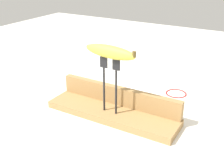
# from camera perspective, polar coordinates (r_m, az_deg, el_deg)

# --- Properties ---
(ground_plane) EXTENTS (3.00, 3.00, 0.00)m
(ground_plane) POSITION_cam_1_polar(r_m,az_deg,el_deg) (1.02, 0.00, -6.44)
(ground_plane) COLOR white
(wooden_board) EXTENTS (0.48, 0.13, 0.03)m
(wooden_board) POSITION_cam_1_polar(r_m,az_deg,el_deg) (1.01, 0.00, -5.83)
(wooden_board) COLOR #A87F4C
(wooden_board) RESTS_ON ground
(board_backstop) EXTENTS (0.47, 0.02, 0.07)m
(board_backstop) POSITION_cam_1_polar(r_m,az_deg,el_deg) (1.03, 1.47, -2.35)
(board_backstop) COLOR #A87F4C
(board_backstop) RESTS_ON wooden_board
(fork_stand_center) EXTENTS (0.07, 0.01, 0.20)m
(fork_stand_center) POSITION_cam_1_polar(r_m,az_deg,el_deg) (0.94, -0.41, 0.62)
(fork_stand_center) COLOR black
(fork_stand_center) RESTS_ON wooden_board
(banana_raised_center) EXTENTS (0.20, 0.06, 0.04)m
(banana_raised_center) POSITION_cam_1_polar(r_m,az_deg,el_deg) (0.91, -0.43, 6.44)
(banana_raised_center) COLOR #DBD147
(banana_raised_center) RESTS_ON fork_stand_center
(wire_coil) EXTENTS (0.09, 0.09, 0.01)m
(wire_coil) POSITION_cam_1_polar(r_m,az_deg,el_deg) (1.21, 12.70, -1.77)
(wire_coil) COLOR red
(wire_coil) RESTS_ON ground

